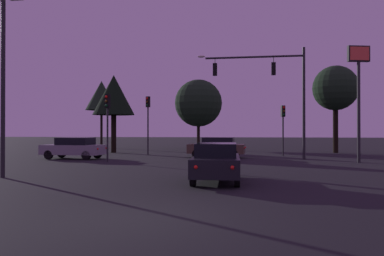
{
  "coord_description": "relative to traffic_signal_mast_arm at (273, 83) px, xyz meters",
  "views": [
    {
      "loc": [
        2.27,
        -8.36,
        2.0
      ],
      "look_at": [
        -1.05,
        17.03,
        2.19
      ],
      "focal_mm": 35.56,
      "sensor_mm": 36.0,
      "label": 1
    }
  ],
  "objects": [
    {
      "name": "traffic_light_corner_left",
      "position": [
        -10.0,
        3.52,
        -2.01
      ],
      "size": [
        0.37,
        0.39,
        4.87
      ],
      "color": "#232326",
      "rests_on": "ground"
    },
    {
      "name": "traffic_signal_mast_arm",
      "position": [
        0.0,
        0.0,
        0.0
      ],
      "size": [
        7.62,
        0.46,
        7.86
      ],
      "color": "#232326",
      "rests_on": "ground"
    },
    {
      "name": "parking_lot_lamp_post",
      "position": [
        -12.36,
        -12.39,
        -0.45
      ],
      "size": [
        1.7,
        0.36,
        7.82
      ],
      "color": "#232326",
      "rests_on": "ground"
    },
    {
      "name": "traffic_light_median",
      "position": [
        -10.8,
        -3.94,
        -2.34
      ],
      "size": [
        0.35,
        0.38,
        4.35
      ],
      "color": "#232326",
      "rests_on": "ground"
    },
    {
      "name": "car_crossing_left",
      "position": [
        -4.06,
        0.85,
        -4.63
      ],
      "size": [
        4.35,
        2.07,
        1.52
      ],
      "color": "#473828",
      "rests_on": "ground"
    },
    {
      "name": "car_crossing_right",
      "position": [
        -14.08,
        -1.7,
        -4.63
      ],
      "size": [
        4.58,
        2.25,
        1.52
      ],
      "color": "gray",
      "rests_on": "ground"
    },
    {
      "name": "ground_plane",
      "position": [
        -4.51,
        5.44,
        -5.43
      ],
      "size": [
        168.0,
        168.0,
        0.0
      ],
      "primitive_type": "plane",
      "color": "black",
      "rests_on": "ground"
    },
    {
      "name": "store_sign_illuminated",
      "position": [
        5.06,
        -2.47,
        -0.08
      ],
      "size": [
        1.42,
        0.55,
        7.34
      ],
      "color": "#232326",
      "rests_on": "ground"
    },
    {
      "name": "tree_behind_sign",
      "position": [
        -18.52,
        15.27,
        0.68
      ],
      "size": [
        3.69,
        3.69,
        7.85
      ],
      "color": "black",
      "rests_on": "ground"
    },
    {
      "name": "traffic_light_corner_right",
      "position": [
        1.05,
        3.54,
        -2.57
      ],
      "size": [
        0.37,
        0.39,
        4.02
      ],
      "color": "#232326",
      "rests_on": "ground"
    },
    {
      "name": "tree_right_cluster",
      "position": [
        -6.92,
        13.86,
        -0.4
      ],
      "size": [
        5.17,
        5.17,
        7.62
      ],
      "color": "black",
      "rests_on": "ground"
    },
    {
      "name": "tree_center_horizon",
      "position": [
        -13.86,
        6.11,
        -0.19
      ],
      "size": [
        3.8,
        3.8,
        7.12
      ],
      "color": "black",
      "rests_on": "ground"
    },
    {
      "name": "car_nearside_lane",
      "position": [
        -3.22,
        -12.49,
        -4.63
      ],
      "size": [
        1.88,
        4.26,
        1.52
      ],
      "color": "black",
      "rests_on": "ground"
    },
    {
      "name": "tree_left_far",
      "position": [
        6.22,
        8.4,
        0.41
      ],
      "size": [
        4.06,
        4.06,
        7.92
      ],
      "color": "black",
      "rests_on": "ground"
    }
  ]
}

